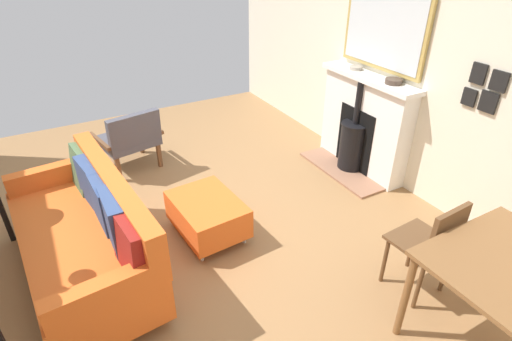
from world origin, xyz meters
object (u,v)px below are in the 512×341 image
Objects in this scene: sofa at (88,235)px; ottoman at (207,214)px; dining_chair_near_fireplace at (432,242)px; mantel_bowl_near at (356,68)px; armchair_accent at (130,137)px; mantel_bowl_far at (394,81)px; fireplace at (361,128)px.

sofa is 1.01m from ottoman.
mantel_bowl_near is at bearing -114.93° from dining_chair_near_fireplace.
armchair_accent is 0.92× the size of dining_chair_near_fireplace.
mantel_bowl_far is at bearing 179.48° from ottoman.
mantel_bowl_far is (0.00, 0.56, 0.01)m from mantel_bowl_near.
ottoman is at bearing 8.37° from fireplace.
fireplace is 0.72m from mantel_bowl_far.
sofa is at bearing 5.63° from fireplace.
dining_chair_near_fireplace is at bearing 65.07° from mantel_bowl_near.
mantel_bowl_near is at bearing 156.91° from armchair_accent.
fireplace is 2.10m from ottoman.
mantel_bowl_far reaches higher than mantel_bowl_near.
sofa is at bearing -34.05° from dining_chair_near_fireplace.
armchair_accent is at bearing -79.67° from ottoman.
dining_chair_near_fireplace is (0.93, 2.00, -0.64)m from mantel_bowl_near.
mantel_bowl_near is 2.67m from armchair_accent.
mantel_bowl_far reaches higher than dining_chair_near_fireplace.
fireplace is at bearing -174.37° from sofa.
mantel_bowl_near is at bearing -165.35° from ottoman.
fireplace is at bearing -85.57° from mantel_bowl_far.
sofa reaches higher than ottoman.
fireplace is 0.68m from mantel_bowl_near.
mantel_bowl_near reaches higher than dining_chair_near_fireplace.
mantel_bowl_near is 2.29m from dining_chair_near_fireplace.
fireplace is 1.98m from dining_chair_near_fireplace.
mantel_bowl_far reaches higher than fireplace.
fireplace reaches higher than ottoman.
armchair_accent is at bearing -114.87° from sofa.
mantel_bowl_far is 2.93m from armchair_accent.
mantel_bowl_near reaches higher than armchair_accent.
armchair_accent is (2.34, -1.25, -0.09)m from fireplace.
mantel_bowl_far is at bearing -122.92° from dining_chair_near_fireplace.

